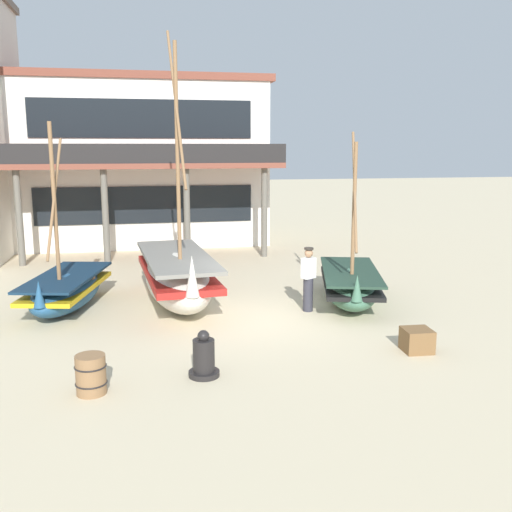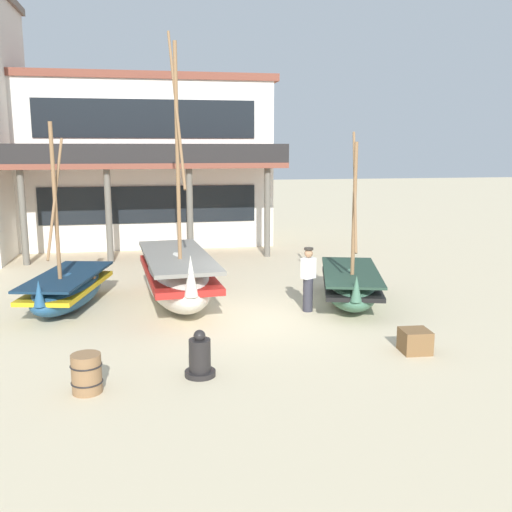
# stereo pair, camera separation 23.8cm
# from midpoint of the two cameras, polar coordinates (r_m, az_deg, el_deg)

# --- Properties ---
(ground_plane) EXTENTS (120.00, 120.00, 0.00)m
(ground_plane) POSITION_cam_midpoint_polar(r_m,az_deg,el_deg) (14.59, 0.32, -6.13)
(ground_plane) COLOR beige
(fishing_boat_near_left) EXTENTS (2.45, 4.14, 4.64)m
(fishing_boat_near_left) POSITION_cam_midpoint_polar(r_m,az_deg,el_deg) (16.01, 8.85, -2.80)
(fishing_boat_near_left) COLOR #427056
(fishing_boat_near_left) RESTS_ON ground
(fishing_boat_centre_large) EXTENTS (2.07, 5.20, 7.21)m
(fishing_boat_centre_large) POSITION_cam_midpoint_polar(r_m,az_deg,el_deg) (15.80, -8.22, -2.04)
(fishing_boat_centre_large) COLOR silver
(fishing_boat_centre_large) RESTS_ON ground
(fishing_boat_far_right) EXTENTS (2.21, 3.97, 4.85)m
(fishing_boat_far_right) POSITION_cam_midpoint_polar(r_m,az_deg,el_deg) (16.10, -18.63, -3.18)
(fishing_boat_far_right) COLOR #23517A
(fishing_boat_far_right) RESTS_ON ground
(fisherman_by_hull) EXTENTS (0.42, 0.36, 1.68)m
(fisherman_by_hull) POSITION_cam_midpoint_polar(r_m,az_deg,el_deg) (15.04, 4.74, -2.37)
(fisherman_by_hull) COLOR #33333D
(fisherman_by_hull) RESTS_ON ground
(capstan_winch) EXTENTS (0.58, 0.58, 0.90)m
(capstan_winch) POSITION_cam_midpoint_polar(r_m,az_deg,el_deg) (10.99, -5.81, -10.01)
(capstan_winch) COLOR black
(capstan_winch) RESTS_ON ground
(wooden_barrel) EXTENTS (0.56, 0.56, 0.70)m
(wooden_barrel) POSITION_cam_midpoint_polar(r_m,az_deg,el_deg) (10.64, -16.64, -11.16)
(wooden_barrel) COLOR olive
(wooden_barrel) RESTS_ON ground
(cargo_crate) EXTENTS (0.62, 0.62, 0.49)m
(cargo_crate) POSITION_cam_midpoint_polar(r_m,az_deg,el_deg) (12.66, 15.09, -8.03)
(cargo_crate) COLOR brown
(cargo_crate) RESTS_ON ground
(harbor_building_main) EXTENTS (10.86, 7.85, 7.18)m
(harbor_building_main) POSITION_cam_midpoint_polar(r_m,az_deg,el_deg) (26.49, -11.31, 9.18)
(harbor_building_main) COLOR white
(harbor_building_main) RESTS_ON ground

